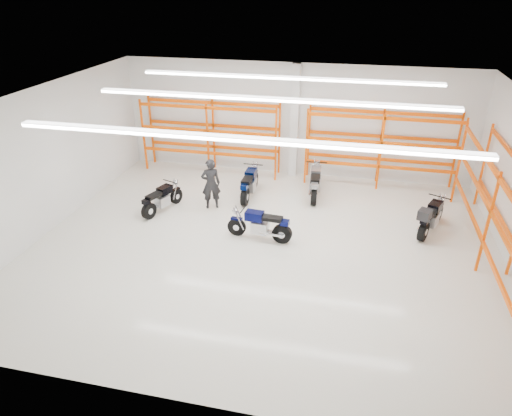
% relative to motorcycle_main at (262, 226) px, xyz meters
% --- Properties ---
extents(ground, '(14.00, 14.00, 0.00)m').
position_rel_motorcycle_main_xyz_m(ground, '(0.15, -0.37, -0.48)').
color(ground, beige).
rests_on(ground, ground).
extents(room_shell, '(14.02, 12.02, 4.51)m').
position_rel_motorcycle_main_xyz_m(room_shell, '(0.15, -0.34, 2.80)').
color(room_shell, silver).
rests_on(room_shell, ground).
extents(motorcycle_main, '(2.10, 0.70, 1.03)m').
position_rel_motorcycle_main_xyz_m(motorcycle_main, '(0.00, 0.00, 0.00)').
color(motorcycle_main, black).
rests_on(motorcycle_main, ground).
extents(motorcycle_back_a, '(0.91, 1.90, 0.97)m').
position_rel_motorcycle_main_xyz_m(motorcycle_back_a, '(-3.84, 1.08, -0.03)').
color(motorcycle_back_a, black).
rests_on(motorcycle_back_a, ground).
extents(motorcycle_back_b, '(0.74, 2.22, 1.09)m').
position_rel_motorcycle_main_xyz_m(motorcycle_back_b, '(-1.10, 2.91, 0.03)').
color(motorcycle_back_b, black).
rests_on(motorcycle_back_b, ground).
extents(motorcycle_back_c, '(0.77, 2.32, 1.14)m').
position_rel_motorcycle_main_xyz_m(motorcycle_back_c, '(1.27, 3.52, 0.05)').
color(motorcycle_back_c, black).
rests_on(motorcycle_back_c, ground).
extents(motorcycle_back_d, '(1.16, 2.12, 1.14)m').
position_rel_motorcycle_main_xyz_m(motorcycle_back_d, '(5.13, 1.55, 0.07)').
color(motorcycle_back_d, black).
rests_on(motorcycle_back_d, ground).
extents(standing_man, '(0.79, 0.67, 1.84)m').
position_rel_motorcycle_main_xyz_m(standing_man, '(-2.21, 1.78, 0.44)').
color(standing_man, black).
rests_on(standing_man, ground).
extents(structural_column, '(0.32, 0.32, 4.50)m').
position_rel_motorcycle_main_xyz_m(structural_column, '(0.15, 5.45, 1.77)').
color(structural_column, white).
rests_on(structural_column, ground).
extents(pallet_racking_back_left, '(5.67, 0.87, 3.00)m').
position_rel_motorcycle_main_xyz_m(pallet_racking_back_left, '(-3.25, 5.11, 1.30)').
color(pallet_racking_back_left, '#FF5207').
rests_on(pallet_racking_back_left, ground).
extents(pallet_racking_back_right, '(5.67, 0.87, 3.00)m').
position_rel_motorcycle_main_xyz_m(pallet_racking_back_right, '(3.55, 5.11, 1.30)').
color(pallet_racking_back_right, '#FF5207').
rests_on(pallet_racking_back_right, ground).
extents(pallet_racking_side, '(0.87, 9.07, 3.00)m').
position_rel_motorcycle_main_xyz_m(pallet_racking_side, '(6.63, -0.37, 1.33)').
color(pallet_racking_side, '#FF5207').
rests_on(pallet_racking_side, ground).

